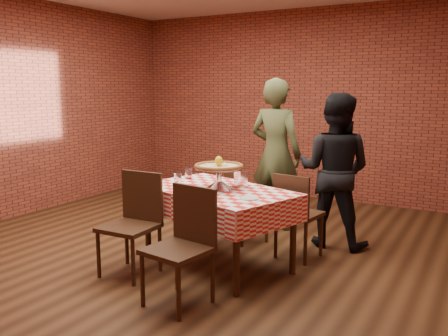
{
  "coord_description": "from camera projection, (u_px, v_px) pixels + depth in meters",
  "views": [
    {
      "loc": [
        2.78,
        -4.1,
        1.71
      ],
      "look_at": [
        0.52,
        -0.14,
        0.95
      ],
      "focal_mm": 38.4,
      "sensor_mm": 36.0,
      "label": 1
    }
  ],
  "objects": [
    {
      "name": "tablecloth",
      "position": [
        217.0,
        202.0,
        4.6
      ],
      "size": [
        1.72,
        1.35,
        0.25
      ],
      "primitive_type": null,
      "rotation": [
        0.0,
        0.0,
        -0.32
      ],
      "color": "red",
      "rests_on": "table"
    },
    {
      "name": "water_glass_left",
      "position": [
        178.0,
        178.0,
        4.79
      ],
      "size": [
        0.1,
        0.1,
        0.12
      ],
      "primitive_type": "cylinder",
      "rotation": [
        0.0,
        0.0,
        -0.32
      ],
      "color": "white",
      "rests_on": "tablecloth"
    },
    {
      "name": "diner_olive",
      "position": [
        276.0,
        154.0,
        5.83
      ],
      "size": [
        0.71,
        0.5,
        1.83
      ],
      "primitive_type": "imported",
      "rotation": [
        0.0,
        0.0,
        3.05
      ],
      "color": "#444B2A",
      "rests_on": "ground"
    },
    {
      "name": "condiment_caddy",
      "position": [
        241.0,
        178.0,
        4.71
      ],
      "size": [
        0.14,
        0.13,
        0.15
      ],
      "primitive_type": "cube",
      "rotation": [
        0.0,
        0.0,
        -0.5
      ],
      "color": "silver",
      "rests_on": "tablecloth"
    },
    {
      "name": "chair_near_left",
      "position": [
        129.0,
        225.0,
        4.38
      ],
      "size": [
        0.47,
        0.47,
        0.94
      ],
      "primitive_type": null,
      "rotation": [
        0.0,
        0.0,
        0.03
      ],
      "color": "#3A2314",
      "rests_on": "ground"
    },
    {
      "name": "sweetener_packet_a",
      "position": [
        243.0,
        202.0,
        4.03
      ],
      "size": [
        0.06,
        0.05,
        0.0
      ],
      "primitive_type": "cube",
      "rotation": [
        0.0,
        0.0,
        -0.27
      ],
      "color": "white",
      "rests_on": "tablecloth"
    },
    {
      "name": "chair_far_left",
      "position": [
        247.0,
        203.0,
        5.37
      ],
      "size": [
        0.53,
        0.53,
        0.86
      ],
      "primitive_type": null,
      "rotation": [
        0.0,
        0.0,
        2.6
      ],
      "color": "#3A2314",
      "rests_on": "ground"
    },
    {
      "name": "lemon",
      "position": [
        219.0,
        161.0,
        4.52
      ],
      "size": [
        0.1,
        0.1,
        0.1
      ],
      "primitive_type": "ellipsoid",
      "rotation": [
        0.0,
        0.0,
        -0.47
      ],
      "color": "gold",
      "rests_on": "pizza"
    },
    {
      "name": "diner_black",
      "position": [
        334.0,
        170.0,
        5.16
      ],
      "size": [
        0.82,
        0.65,
        1.66
      ],
      "primitive_type": "imported",
      "rotation": [
        0.0,
        0.0,
        3.16
      ],
      "color": "black",
      "rests_on": "ground"
    },
    {
      "name": "table",
      "position": [
        217.0,
        227.0,
        4.65
      ],
      "size": [
        1.67,
        1.3,
        0.75
      ],
      "primitive_type": "cube",
      "rotation": [
        0.0,
        0.0,
        -0.32
      ],
      "color": "#3A2314",
      "rests_on": "ground"
    },
    {
      "name": "pizza",
      "position": [
        219.0,
        167.0,
        4.53
      ],
      "size": [
        0.63,
        0.63,
        0.03
      ],
      "primitive_type": "cylinder",
      "rotation": [
        0.0,
        0.0,
        -0.47
      ],
      "color": "beige",
      "rests_on": "pizza_stand"
    },
    {
      "name": "water_glass_right",
      "position": [
        188.0,
        173.0,
        5.09
      ],
      "size": [
        0.1,
        0.1,
        0.12
      ],
      "primitive_type": "cylinder",
      "rotation": [
        0.0,
        0.0,
        -0.32
      ],
      "color": "white",
      "rests_on": "tablecloth"
    },
    {
      "name": "chair_near_right",
      "position": [
        177.0,
        248.0,
        3.76
      ],
      "size": [
        0.52,
        0.52,
        0.94
      ],
      "primitive_type": null,
      "rotation": [
        0.0,
        0.0,
        -0.15
      ],
      "color": "#3A2314",
      "rests_on": "ground"
    },
    {
      "name": "sweetener_packet_b",
      "position": [
        255.0,
        202.0,
        4.05
      ],
      "size": [
        0.05,
        0.04,
        0.0
      ],
      "primitive_type": "cube",
      "rotation": [
        0.0,
        0.0,
        -0.06
      ],
      "color": "white",
      "rests_on": "tablecloth"
    },
    {
      "name": "chair_far_right",
      "position": [
        299.0,
        215.0,
        4.84
      ],
      "size": [
        0.45,
        0.45,
        0.87
      ],
      "primitive_type": null,
      "rotation": [
        0.0,
        0.0,
        3.0
      ],
      "color": "#3A2314",
      "rests_on": "ground"
    },
    {
      "name": "side_plate",
      "position": [
        249.0,
        198.0,
        4.16
      ],
      "size": [
        0.21,
        0.21,
        0.01
      ],
      "primitive_type": "cylinder",
      "rotation": [
        0.0,
        0.0,
        -0.32
      ],
      "color": "white",
      "rests_on": "tablecloth"
    },
    {
      "name": "back_wall",
      "position": [
        294.0,
        105.0,
        7.48
      ],
      "size": [
        5.5,
        0.0,
        5.5
      ],
      "primitive_type": "plane",
      "rotation": [
        1.57,
        0.0,
        0.0
      ],
      "color": "maroon",
      "rests_on": "ground"
    },
    {
      "name": "ground",
      "position": [
        188.0,
        249.0,
        5.15
      ],
      "size": [
        6.0,
        6.0,
        0.0
      ],
      "primitive_type": "plane",
      "color": "black",
      "rests_on": "ground"
    },
    {
      "name": "pizza_stand",
      "position": [
        219.0,
        178.0,
        4.55
      ],
      "size": [
        0.63,
        0.63,
        0.21
      ],
      "primitive_type": null,
      "rotation": [
        0.0,
        0.0,
        -0.47
      ],
      "color": "silver",
      "rests_on": "tablecloth"
    }
  ]
}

